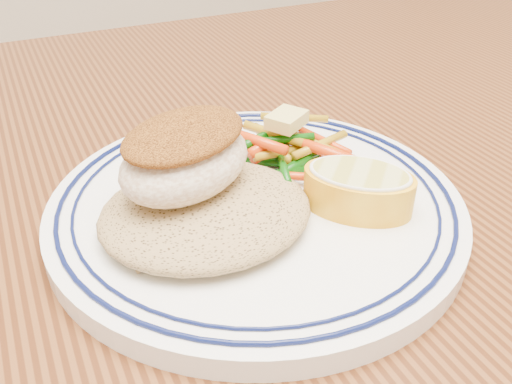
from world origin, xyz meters
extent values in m
cube|color=#44200D|center=(0.00, 0.00, 0.73)|extent=(1.50, 0.90, 0.04)
cylinder|color=#44200D|center=(0.68, 0.38, 0.35)|extent=(0.07, 0.07, 0.71)
cylinder|color=white|center=(0.03, -0.01, 0.76)|extent=(0.27, 0.27, 0.01)
torus|color=#0A113F|center=(0.03, -0.01, 0.77)|extent=(0.26, 0.26, 0.00)
torus|color=#0A113F|center=(0.03, -0.01, 0.77)|extent=(0.24, 0.24, 0.00)
ellipsoid|color=#987A4C|center=(-0.01, -0.03, 0.78)|extent=(0.13, 0.12, 0.02)
ellipsoid|color=beige|center=(-0.01, -0.01, 0.80)|extent=(0.11, 0.10, 0.04)
ellipsoid|color=brown|center=(-0.01, -0.01, 0.82)|extent=(0.10, 0.09, 0.02)
cylinder|color=red|center=(0.07, 0.02, 0.77)|extent=(0.05, 0.05, 0.01)
cylinder|color=#0B4809|center=(0.06, 0.02, 0.77)|extent=(0.04, 0.03, 0.01)
cylinder|color=red|center=(0.06, 0.00, 0.77)|extent=(0.04, 0.04, 0.01)
cylinder|color=#0B4809|center=(0.07, 0.00, 0.77)|extent=(0.06, 0.03, 0.01)
cylinder|color=#0B4809|center=(0.05, 0.00, 0.77)|extent=(0.06, 0.01, 0.01)
cylinder|color=red|center=(0.07, 0.03, 0.77)|extent=(0.05, 0.04, 0.01)
cylinder|color=#0B4809|center=(0.08, 0.04, 0.77)|extent=(0.02, 0.05, 0.01)
cylinder|color=#A98012|center=(0.07, 0.04, 0.77)|extent=(0.01, 0.06, 0.01)
cylinder|color=red|center=(0.10, 0.02, 0.78)|extent=(0.02, 0.05, 0.01)
cylinder|color=#0B4809|center=(0.06, 0.00, 0.78)|extent=(0.02, 0.05, 0.01)
cylinder|color=#A98012|center=(0.07, 0.02, 0.78)|extent=(0.06, 0.01, 0.01)
cylinder|color=red|center=(0.07, 0.03, 0.78)|extent=(0.06, 0.04, 0.01)
cylinder|color=red|center=(0.07, 0.04, 0.78)|extent=(0.05, 0.04, 0.01)
cylinder|color=#A98012|center=(0.09, 0.01, 0.78)|extent=(0.05, 0.02, 0.01)
cylinder|color=#A98012|center=(0.09, 0.02, 0.78)|extent=(0.03, 0.06, 0.01)
cylinder|color=#0B4809|center=(0.08, 0.04, 0.78)|extent=(0.06, 0.04, 0.01)
cylinder|color=red|center=(0.09, 0.00, 0.78)|extent=(0.03, 0.06, 0.01)
cylinder|color=#0B4809|center=(0.08, 0.04, 0.78)|extent=(0.05, 0.02, 0.01)
cylinder|color=#0B4809|center=(0.07, 0.02, 0.78)|extent=(0.05, 0.02, 0.01)
cylinder|color=#0B4809|center=(0.06, 0.03, 0.78)|extent=(0.05, 0.03, 0.01)
cylinder|color=#A98012|center=(0.09, 0.05, 0.79)|extent=(0.05, 0.03, 0.01)
cylinder|color=#A98012|center=(0.07, 0.03, 0.79)|extent=(0.04, 0.04, 0.01)
cylinder|color=red|center=(0.05, 0.03, 0.79)|extent=(0.03, 0.05, 0.01)
cube|color=#E3D56F|center=(0.07, 0.03, 0.80)|extent=(0.03, 0.03, 0.01)
torus|color=white|center=(0.09, -0.05, 0.79)|extent=(0.09, 0.09, 0.00)
camera|label=1|loc=(-0.10, -0.30, 0.97)|focal=40.00mm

